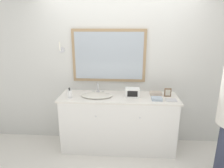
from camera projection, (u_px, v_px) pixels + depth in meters
The scene contains 10 objects.
ground_plane at pixel (117, 158), 3.11m from camera, with size 14.00×14.00×0.00m, color silver.
wall_back at pixel (119, 69), 3.34m from camera, with size 8.00×0.18×2.55m.
vanity_counter at pixel (118, 122), 3.28m from camera, with size 1.87×0.57×0.92m.
sink_basin at pixel (97, 95), 3.14m from camera, with size 0.49×0.35×0.17m.
soap_bottle at pixel (70, 94), 3.06m from camera, with size 0.06×0.06×0.16m.
appliance_box at pixel (132, 92), 3.11m from camera, with size 0.22×0.14×0.14m.
picture_frame at pixel (168, 92), 3.11m from camera, with size 0.11×0.01×0.14m.
hand_towel_near_sink at pixel (157, 99), 2.98m from camera, with size 0.15×0.13×0.04m.
hand_towel_far_corner at pixel (156, 93), 3.21m from camera, with size 0.19×0.13×0.05m.
metal_tray at pixel (171, 100), 2.98m from camera, with size 0.16×0.12×0.01m.
Camera 1 is at (0.09, -2.65, 2.00)m, focal length 32.00 mm.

